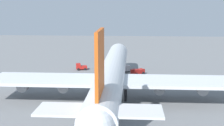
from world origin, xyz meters
The scene contains 6 objects.
ground_plane centered at (0.00, 0.00, 0.00)m, with size 280.77×280.77×0.00m, color slate.
cargo_airplane centered at (-0.44, 0.00, 5.70)m, with size 70.19×55.85×18.57m.
cargo_loader centered at (30.07, 12.68, 1.05)m, with size 3.29×4.06×2.15m.
maintenance_van centered at (29.08, -2.39, 1.10)m, with size 5.58×3.66×2.18m.
baggage_tug centered at (23.59, -6.50, 1.10)m, with size 4.68×4.62×2.02m.
safety_cone_nose centered at (31.59, -1.67, 0.31)m, with size 0.43×0.43×0.61m, color orange.
Camera 1 is at (-72.08, -4.82, 22.42)m, focal length 49.72 mm.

